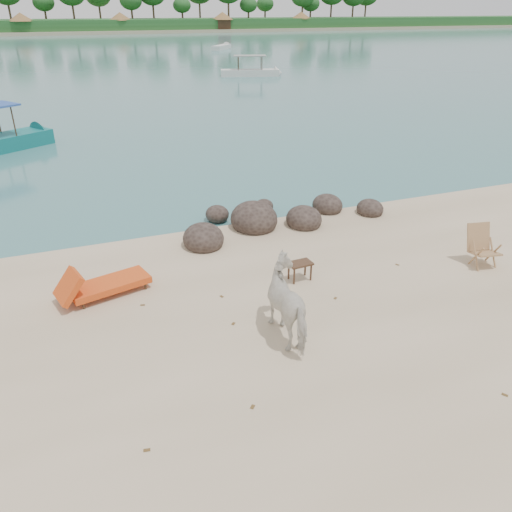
% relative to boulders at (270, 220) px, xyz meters
% --- Properties ---
extents(water, '(400.00, 400.00, 0.00)m').
position_rel_boulders_xyz_m(water, '(-1.65, 84.47, -0.19)').
color(water, '#3D777A').
rests_on(water, ground).
extents(far_shore, '(420.00, 90.00, 1.40)m').
position_rel_boulders_xyz_m(far_shore, '(-1.65, 164.47, -0.19)').
color(far_shore, tan).
rests_on(far_shore, ground).
extents(far_scenery, '(420.00, 18.00, 9.50)m').
position_rel_boulders_xyz_m(far_scenery, '(-1.63, 131.17, 2.95)').
color(far_scenery, '#1E4C1E').
rests_on(far_scenery, ground).
extents(boulders, '(6.34, 2.81, 1.00)m').
position_rel_boulders_xyz_m(boulders, '(0.00, 0.00, 0.00)').
color(boulders, black).
rests_on(boulders, ground).
extents(cow, '(0.84, 1.74, 1.45)m').
position_rel_boulders_xyz_m(cow, '(-1.68, -5.14, 0.53)').
color(cow, white).
rests_on(cow, ground).
extents(side_table, '(0.57, 0.39, 0.44)m').
position_rel_boulders_xyz_m(side_table, '(-0.60, -3.23, 0.03)').
color(side_table, '#362615').
rests_on(side_table, ground).
extents(lounge_chair, '(2.27, 1.28, 0.65)m').
position_rel_boulders_xyz_m(lounge_chair, '(-4.78, -2.27, 0.13)').
color(lounge_chair, orange).
rests_on(lounge_chair, ground).
extents(deck_chair, '(0.76, 0.81, 1.00)m').
position_rel_boulders_xyz_m(deck_chair, '(3.90, -4.20, 0.31)').
color(deck_chair, '#AD7F56').
rests_on(deck_chair, ground).
extents(boat_mid, '(6.17, 3.04, 2.94)m').
position_rel_boulders_xyz_m(boat_mid, '(11.92, 33.82, 1.28)').
color(boat_mid, silver).
rests_on(boat_mid, water).
extents(boat_far, '(4.84, 5.84, 0.72)m').
position_rel_boulders_xyz_m(boat_far, '(19.40, 66.49, 0.17)').
color(boat_far, silver).
rests_on(boat_far, water).
extents(dead_leaves, '(6.90, 5.76, 0.00)m').
position_rel_boulders_xyz_m(dead_leaves, '(-1.67, -5.69, -0.19)').
color(dead_leaves, brown).
rests_on(dead_leaves, ground).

